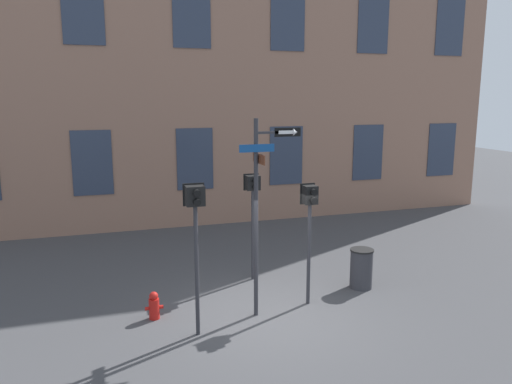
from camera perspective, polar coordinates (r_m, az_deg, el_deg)
ground_plane at (r=10.82m, az=1.54°, el=-14.12°), size 60.00×60.00×0.00m
building_facade at (r=18.01m, az=-7.57°, el=19.32°), size 24.00×0.63×14.50m
street_sign_pole at (r=10.17m, az=0.47°, el=-1.08°), size 1.31×0.73×4.15m
pedestrian_signal_left at (r=9.38m, az=-6.93°, el=-2.95°), size 0.41×0.40×2.98m
pedestrian_signal_right at (r=10.87m, az=6.17°, el=-2.28°), size 0.34×0.40×2.72m
pedestrian_signal_across at (r=12.31m, az=-0.36°, el=-0.64°), size 0.39×0.40×2.70m
fire_hydrant at (r=10.85m, az=-11.57°, el=-12.63°), size 0.38×0.22×0.59m
trash_bin at (r=12.44m, az=11.94°, el=-8.55°), size 0.57×0.57×0.97m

